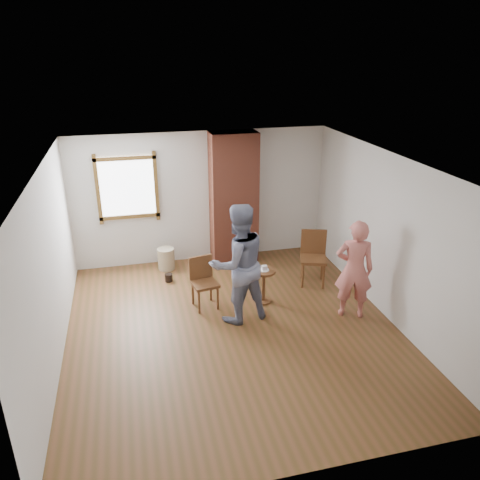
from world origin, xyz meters
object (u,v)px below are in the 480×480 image
man (238,264)px  person_pink (354,269)px  side_table (264,280)px  dining_chair_right (313,254)px  dining_chair_left (203,279)px  stoneware_crock (166,259)px

man → person_pink: (1.80, -0.33, -0.15)m
side_table → person_pink: person_pink is taller
dining_chair_right → dining_chair_left: bearing=-151.5°
side_table → man: 0.88m
side_table → person_pink: 1.52m
person_pink → dining_chair_right: bearing=-60.8°
man → person_pink: size_ratio=1.18×
person_pink → dining_chair_left: bearing=0.2°
dining_chair_left → man: bearing=-59.4°
stoneware_crock → side_table: size_ratio=0.71×
stoneware_crock → person_pink: size_ratio=0.26×
dining_chair_right → man: bearing=-132.1°
dining_chair_left → person_pink: person_pink is taller
person_pink → man: bearing=11.0°
dining_chair_right → person_pink: 1.28m
dining_chair_right → side_table: size_ratio=1.64×
dining_chair_left → side_table: dining_chair_left is taller
side_table → dining_chair_left: bearing=172.2°
man → person_pink: man is taller
dining_chair_right → man: (-1.63, -0.91, 0.41)m
stoneware_crock → person_pink: (2.75, -2.43, 0.61)m
dining_chair_left → side_table: (1.01, -0.14, -0.08)m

